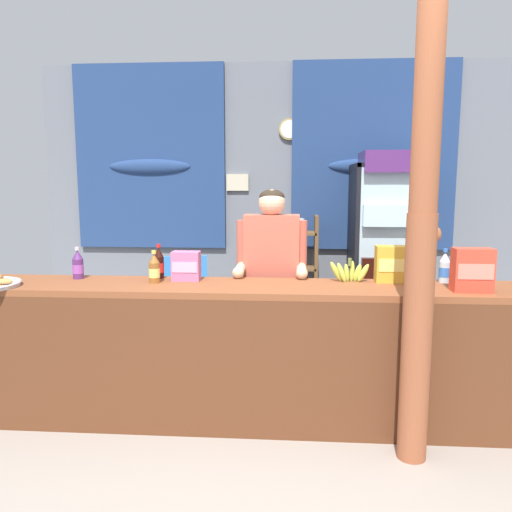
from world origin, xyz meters
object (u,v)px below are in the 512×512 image
Objects in this scene: banana_bunch at (350,272)px; snack_box_choco_powder at (394,264)px; timber_post at (422,224)px; soda_bottle_cola at (159,264)px; stall_counter at (253,343)px; soda_bottle_iced_tea at (154,269)px; bottle_shelf_rack at (294,270)px; drink_fridge at (385,238)px; snack_box_wafer at (186,266)px; soda_bottle_water at (444,268)px; snack_box_crackers at (472,270)px; soda_bottle_grape_soda at (78,265)px; shopkeeper at (271,267)px; plastic_lawn_chair at (186,297)px.

snack_box_choco_powder is at bearing 1.75° from banana_bunch.
timber_post is 1.72m from soda_bottle_cola.
soda_bottle_cola is at bearing 159.83° from timber_post.
soda_bottle_iced_tea reaches higher than stall_counter.
bottle_shelf_rack is at bearing 108.46° from snack_box_choco_powder.
drink_fridge is 0.98m from bottle_shelf_rack.
soda_bottle_iced_tea is 0.21m from snack_box_wafer.
soda_bottle_water is 0.28m from snack_box_crackers.
soda_bottle_water is (1.22, 0.28, 0.44)m from stall_counter.
soda_bottle_grape_soda is at bearing 169.32° from soda_bottle_iced_tea.
banana_bunch is at bearing -1.47° from soda_bottle_cola.
timber_post is at bearing -13.88° from soda_bottle_grape_soda.
soda_bottle_grape_soda is at bearing -127.19° from bottle_shelf_rack.
snack_box_choco_powder is 0.86× the size of banana_bunch.
shopkeeper is at bearing 31.45° from soda_bottle_iced_tea.
soda_bottle_grape_soda reaches higher than banana_bunch.
plastic_lawn_chair is at bearing 143.75° from snack_box_crackers.
timber_post is 11.89× the size of soda_bottle_cola.
soda_bottle_grape_soda reaches higher than stall_counter.
soda_bottle_grape_soda reaches higher than plastic_lawn_chair.
soda_bottle_water is at bearing 0.87° from soda_bottle_grape_soda.
soda_bottle_grape_soda is (-2.13, 0.53, -0.33)m from timber_post.
snack_box_crackers is (0.08, -0.27, 0.04)m from soda_bottle_water.
soda_bottle_water reaches higher than soda_bottle_iced_tea.
snack_box_choco_powder is (1.55, 0.14, 0.03)m from soda_bottle_iced_tea.
stall_counter is 16.35× the size of soda_bottle_water.
drink_fridge is at bearing 14.44° from plastic_lawn_chair.
soda_bottle_grape_soda is at bearing 174.73° from snack_box_crackers.
snack_box_wafer is at bearing -19.50° from soda_bottle_cola.
bottle_shelf_rack is 5.48× the size of soda_bottle_water.
soda_bottle_water is 0.61m from banana_bunch.
snack_box_crackers is at bearing 37.81° from timber_post.
snack_box_choco_powder is at bearing 0.90° from soda_bottle_grape_soda.
soda_bottle_iced_tea is 0.82× the size of snack_box_crackers.
snack_box_choco_powder is (0.90, 0.28, 0.46)m from stall_counter.
stall_counter is at bearing -98.77° from shopkeeper.
bottle_shelf_rack is at bearing 105.00° from timber_post.
drink_fridge reaches higher than snack_box_choco_powder.
drink_fridge is at bearing 60.01° from stall_counter.
plastic_lawn_chair is 4.43× the size of snack_box_wafer.
snack_box_wafer is at bearing -77.37° from plastic_lawn_chair.
shopkeeper is (0.09, 0.59, 0.38)m from stall_counter.
banana_bunch is (1.07, 0.04, -0.03)m from snack_box_wafer.
snack_box_crackers reaches higher than soda_bottle_iced_tea.
bottle_shelf_rack reaches higher than stall_counter.
drink_fridge is at bearing 94.17° from snack_box_crackers.
bottle_shelf_rack is 5.73× the size of soda_bottle_iced_tea.
bottle_shelf_rack is 2.43m from snack_box_crackers.
bottle_shelf_rack is 2.16m from soda_bottle_water.
shopkeeper is (-0.18, -1.59, 0.30)m from bottle_shelf_rack.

